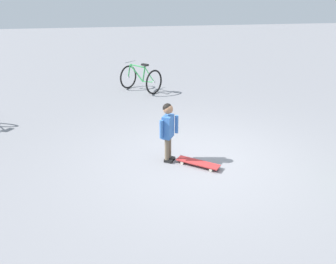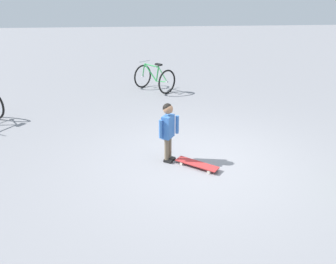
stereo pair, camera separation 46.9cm
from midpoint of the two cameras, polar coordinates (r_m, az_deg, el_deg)
ground_plane at (r=5.89m, az=8.23°, el=-5.27°), size 50.00×50.00×0.00m
child_person at (r=5.63m, az=2.40°, el=0.95°), size 0.28×0.36×1.06m
skateboard at (r=5.70m, az=7.37°, el=-5.53°), size 0.63×0.71×0.07m
bicycle_near at (r=10.05m, az=-1.00°, el=9.21°), size 1.27×1.24×0.85m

